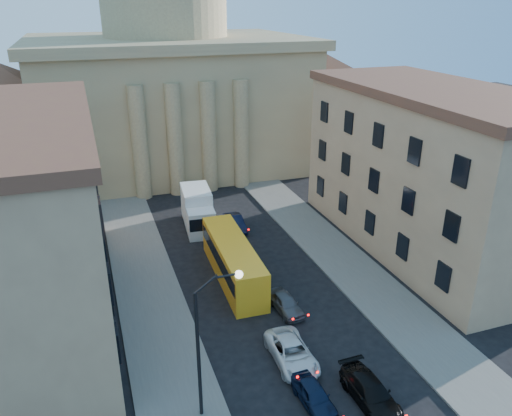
{
  "coord_description": "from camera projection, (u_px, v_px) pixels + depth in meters",
  "views": [
    {
      "loc": [
        -11.64,
        -13.03,
        21.45
      ],
      "look_at": [
        -0.71,
        18.21,
        7.59
      ],
      "focal_mm": 35.0,
      "sensor_mm": 36.0,
      "label": 1
    }
  ],
  "objects": [
    {
      "name": "sidewalk_left",
      "position": [
        156.0,
        318.0,
        36.23
      ],
      "size": [
        5.0,
        60.0,
        0.15
      ],
      "primitive_type": "cube",
      "color": "#5B5853",
      "rests_on": "ground"
    },
    {
      "name": "sidewalk_right",
      "position": [
        361.0,
        278.0,
        41.41
      ],
      "size": [
        5.0,
        60.0,
        0.15
      ],
      "primitive_type": "cube",
      "color": "#5B5853",
      "rests_on": "ground"
    },
    {
      "name": "church",
      "position": [
        169.0,
        77.0,
        66.89
      ],
      "size": [
        68.02,
        28.76,
        36.6
      ],
      "color": "#8D7756",
      "rests_on": "ground"
    },
    {
      "name": "building_left",
      "position": [
        15.0,
        220.0,
        34.29
      ],
      "size": [
        11.6,
        26.6,
        14.7
      ],
      "color": "tan",
      "rests_on": "ground"
    },
    {
      "name": "building_right",
      "position": [
        428.0,
        169.0,
        44.64
      ],
      "size": [
        11.6,
        26.6,
        14.7
      ],
      "color": "tan",
      "rests_on": "ground"
    },
    {
      "name": "street_lamp",
      "position": [
        207.0,
        335.0,
        25.98
      ],
      "size": [
        2.62,
        0.44,
        8.83
      ],
      "color": "black",
      "rests_on": "ground"
    },
    {
      "name": "car_left_near",
      "position": [
        314.0,
        395.0,
        28.38
      ],
      "size": [
        1.66,
        3.82,
        1.28
      ],
      "primitive_type": "imported",
      "rotation": [
        0.0,
        0.0,
        0.04
      ],
      "color": "black",
      "rests_on": "ground"
    },
    {
      "name": "car_left_mid",
      "position": [
        292.0,
        353.0,
        31.71
      ],
      "size": [
        2.43,
        5.1,
        1.41
      ],
      "primitive_type": "imported",
      "rotation": [
        0.0,
        0.0,
        -0.02
      ],
      "color": "silver",
      "rests_on": "ground"
    },
    {
      "name": "car_right_mid",
      "position": [
        370.0,
        392.0,
        28.53
      ],
      "size": [
        2.05,
        4.84,
        1.39
      ],
      "primitive_type": "imported",
      "rotation": [
        0.0,
        0.0,
        0.02
      ],
      "color": "black",
      "rests_on": "ground"
    },
    {
      "name": "car_right_far",
      "position": [
        286.0,
        303.0,
        36.95
      ],
      "size": [
        1.84,
        3.99,
        1.32
      ],
      "primitive_type": "imported",
      "rotation": [
        0.0,
        0.0,
        0.07
      ],
      "color": "#4E4F53",
      "rests_on": "ground"
    },
    {
      "name": "car_right_distant",
      "position": [
        235.0,
        223.0,
        50.08
      ],
      "size": [
        1.6,
        4.37,
        1.43
      ],
      "primitive_type": "imported",
      "rotation": [
        0.0,
        0.0,
        -0.02
      ],
      "color": "black",
      "rests_on": "ground"
    },
    {
      "name": "city_bus",
      "position": [
        233.0,
        259.0,
        40.94
      ],
      "size": [
        3.04,
        11.61,
        3.25
      ],
      "rotation": [
        0.0,
        0.0,
        -0.03
      ],
      "color": "#FBA71B",
      "rests_on": "ground"
    },
    {
      "name": "box_truck",
      "position": [
        198.0,
        210.0,
        50.38
      ],
      "size": [
        3.32,
        7.08,
        3.77
      ],
      "rotation": [
        0.0,
        0.0,
        -0.1
      ],
      "color": "silver",
      "rests_on": "ground"
    }
  ]
}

